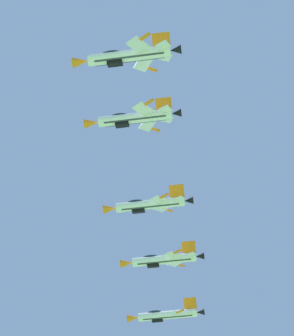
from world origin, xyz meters
The scene contains 5 objects.
fighter_jet_left_wing centered at (-19.00, 30.71, 77.31)m, with size 15.49×8.91×5.96m.
fighter_jet_right_wing centered at (-24.12, 42.12, 80.58)m, with size 15.49×9.10×5.44m.
fighter_jet_left_outer centered at (-29.15, 57.53, 77.86)m, with size 15.49×8.94×5.84m.
fighter_jet_right_outer centered at (-32.80, 70.53, 77.52)m, with size 15.49×9.24×5.35m.
fighter_jet_trail_slot centered at (-39.10, 85.01, 77.33)m, with size 15.49×9.04×5.52m.
Camera 1 is at (-0.27, 0.27, 1.52)m, focal length 60.86 mm.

